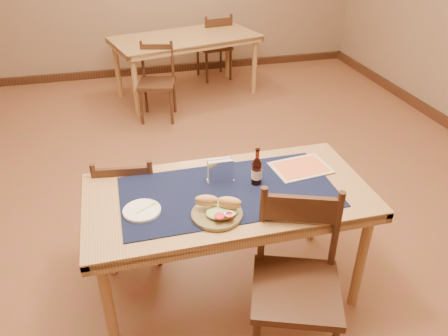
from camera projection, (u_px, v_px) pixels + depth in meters
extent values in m
cube|color=brown|center=(202.00, 215.00, 3.52)|extent=(6.00, 7.00, 0.02)
cylinder|color=#AA8350|center=(109.00, 309.00, 2.25)|extent=(0.06, 0.06, 0.71)
cylinder|color=#AA8350|center=(361.00, 260.00, 2.55)|extent=(0.06, 0.06, 0.71)
cylinder|color=#AA8350|center=(106.00, 232.00, 2.77)|extent=(0.06, 0.06, 0.71)
cylinder|color=#AA8350|center=(315.00, 199.00, 3.08)|extent=(0.06, 0.06, 0.71)
cube|color=#AA8350|center=(228.00, 195.00, 2.47)|extent=(1.60, 0.80, 0.04)
cube|color=#0E1336|center=(228.00, 192.00, 2.46)|extent=(1.20, 0.60, 0.01)
cube|color=#422417|center=(153.00, 70.00, 6.35)|extent=(6.00, 0.06, 0.10)
cylinder|color=#AA8350|center=(136.00, 88.00, 4.91)|extent=(0.06, 0.06, 0.71)
cylinder|color=#AA8350|center=(254.00, 66.00, 5.54)|extent=(0.06, 0.06, 0.71)
cylinder|color=#AA8350|center=(117.00, 70.00, 5.44)|extent=(0.06, 0.06, 0.71)
cylinder|color=#AA8350|center=(228.00, 52.00, 6.07)|extent=(0.06, 0.06, 0.71)
cube|color=#AA8350|center=(185.00, 38.00, 5.29)|extent=(1.89, 1.26, 0.04)
cylinder|color=#422417|center=(158.00, 212.00, 3.20)|extent=(0.03, 0.03, 0.41)
cylinder|color=#422417|center=(112.00, 215.00, 3.16)|extent=(0.03, 0.03, 0.41)
cylinder|color=#422417|center=(158.00, 242.00, 2.91)|extent=(0.03, 0.03, 0.41)
cylinder|color=#422417|center=(107.00, 245.00, 2.88)|extent=(0.03, 0.03, 0.41)
cube|color=#422417|center=(131.00, 204.00, 2.93)|extent=(0.44, 0.44, 0.04)
cube|color=#422417|center=(123.00, 177.00, 2.61)|extent=(0.33, 0.07, 0.13)
cylinder|color=#422417|center=(152.00, 191.00, 2.69)|extent=(0.03, 0.03, 0.42)
cylinder|color=#422417|center=(97.00, 194.00, 2.65)|extent=(0.03, 0.03, 0.42)
cylinder|color=#422417|center=(258.00, 292.00, 2.50)|extent=(0.04, 0.04, 0.47)
cylinder|color=#422417|center=(325.00, 297.00, 2.47)|extent=(0.04, 0.04, 0.47)
cube|color=#422417|center=(296.00, 291.00, 2.20)|extent=(0.57, 0.57, 0.04)
cube|color=#422417|center=(301.00, 209.00, 2.18)|extent=(0.36, 0.16, 0.15)
cylinder|color=#422417|center=(262.00, 226.00, 2.26)|extent=(0.04, 0.04, 0.48)
cylinder|color=#422417|center=(336.00, 231.00, 2.23)|extent=(0.04, 0.04, 0.48)
cylinder|color=#422417|center=(141.00, 107.00, 4.82)|extent=(0.03, 0.03, 0.42)
cylinder|color=#422417|center=(171.00, 107.00, 4.82)|extent=(0.03, 0.03, 0.42)
cylinder|color=#422417|center=(146.00, 96.00, 5.10)|extent=(0.03, 0.03, 0.42)
cylinder|color=#422417|center=(174.00, 96.00, 5.10)|extent=(0.03, 0.03, 0.42)
cube|color=#422417|center=(157.00, 84.00, 4.85)|extent=(0.47, 0.47, 0.04)
cube|color=#422417|center=(157.00, 50.00, 4.83)|extent=(0.33, 0.11, 0.13)
cylinder|color=#422417|center=(143.00, 60.00, 4.89)|extent=(0.03, 0.03, 0.43)
cylinder|color=#422417|center=(172.00, 60.00, 4.89)|extent=(0.03, 0.03, 0.43)
cylinder|color=#422417|center=(221.00, 57.00, 6.31)|extent=(0.04, 0.04, 0.44)
cylinder|color=#422417|center=(198.00, 60.00, 6.19)|extent=(0.04, 0.04, 0.44)
cylinder|color=#422417|center=(231.00, 64.00, 6.03)|extent=(0.04, 0.04, 0.44)
cylinder|color=#422417|center=(207.00, 68.00, 5.91)|extent=(0.04, 0.04, 0.44)
cube|color=#422417|center=(214.00, 47.00, 6.00)|extent=(0.47, 0.47, 0.04)
cube|color=#422417|center=(219.00, 24.00, 5.67)|extent=(0.35, 0.08, 0.14)
cylinder|color=#422417|center=(231.00, 32.00, 5.79)|extent=(0.04, 0.04, 0.45)
cylinder|color=#422417|center=(206.00, 34.00, 5.67)|extent=(0.04, 0.04, 0.45)
cylinder|color=olive|center=(217.00, 214.00, 2.26)|extent=(0.27, 0.27, 0.02)
torus|color=olive|center=(217.00, 213.00, 2.26)|extent=(0.27, 0.27, 0.01)
ellipsoid|color=#B4C98A|center=(222.00, 212.00, 2.24)|extent=(0.16, 0.13, 0.03)
ellipsoid|color=tan|center=(207.00, 201.00, 2.26)|extent=(0.12, 0.08, 0.06)
ellipsoid|color=tan|center=(230.00, 203.00, 2.24)|extent=(0.13, 0.10, 0.07)
cylinder|color=red|center=(219.00, 216.00, 2.18)|extent=(0.05, 0.05, 0.01)
cylinder|color=red|center=(229.00, 215.00, 2.19)|extent=(0.05, 0.05, 0.01)
torus|color=white|center=(229.00, 214.00, 2.18)|extent=(0.05, 0.05, 0.01)
cylinder|color=white|center=(142.00, 211.00, 2.29)|extent=(0.20, 0.20, 0.01)
torus|color=white|center=(142.00, 210.00, 2.29)|extent=(0.20, 0.20, 0.01)
cube|color=#95D374|center=(145.00, 209.00, 2.29)|extent=(0.09, 0.06, 0.00)
cube|color=#95D374|center=(154.00, 203.00, 2.33)|extent=(0.04, 0.03, 0.00)
cylinder|color=#45160C|center=(257.00, 174.00, 2.49)|extent=(0.06, 0.06, 0.13)
cone|color=#45160C|center=(257.00, 161.00, 2.45)|extent=(0.06, 0.06, 0.04)
cylinder|color=#45160C|center=(257.00, 154.00, 2.42)|extent=(0.02, 0.02, 0.05)
cylinder|color=#45160C|center=(258.00, 150.00, 2.41)|extent=(0.03, 0.03, 0.01)
cylinder|color=beige|center=(257.00, 174.00, 2.49)|extent=(0.06, 0.06, 0.06)
cube|color=white|center=(221.00, 180.00, 2.55)|extent=(0.16, 0.06, 0.00)
cube|color=white|center=(221.00, 172.00, 2.49)|extent=(0.15, 0.01, 0.13)
cube|color=white|center=(220.00, 168.00, 2.53)|extent=(0.15, 0.01, 0.13)
cube|color=silver|center=(220.00, 171.00, 2.52)|extent=(0.14, 0.04, 0.12)
cube|color=#3C91C0|center=(221.00, 171.00, 2.49)|extent=(0.10, 0.01, 0.04)
cube|color=beige|center=(301.00, 168.00, 2.67)|extent=(0.37, 0.29, 0.00)
cube|color=orange|center=(301.00, 167.00, 2.67)|extent=(0.32, 0.24, 0.00)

